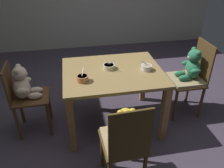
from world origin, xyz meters
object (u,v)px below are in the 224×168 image
(porridge_bowl_white_near_right, at_px, (146,67))
(porridge_bowl_cream_center, at_px, (109,67))
(teddy_chair_near_front, at_px, (125,136))
(dining_table, at_px, (113,80))
(teddy_chair_near_left, at_px, (24,89))
(teddy_chair_near_right, at_px, (190,72))
(porridge_bowl_terracotta_near_left, at_px, (83,78))

(porridge_bowl_white_near_right, bearing_deg, porridge_bowl_cream_center, 165.08)
(porridge_bowl_cream_center, bearing_deg, teddy_chair_near_front, -92.01)
(dining_table, distance_m, teddy_chair_near_left, 0.97)
(teddy_chair_near_left, height_order, porridge_bowl_cream_center, teddy_chair_near_left)
(teddy_chair_near_right, xyz_separation_m, porridge_bowl_terracotta_near_left, (-1.31, -0.21, 0.17))
(teddy_chair_near_right, relative_size, porridge_bowl_terracotta_near_left, 7.51)
(porridge_bowl_cream_center, bearing_deg, dining_table, -60.85)
(teddy_chair_near_left, bearing_deg, porridge_bowl_white_near_right, -5.38)
(porridge_bowl_terracotta_near_left, bearing_deg, dining_table, 25.60)
(dining_table, relative_size, teddy_chair_near_front, 1.18)
(teddy_chair_near_right, bearing_deg, porridge_bowl_cream_center, -0.83)
(teddy_chair_near_right, relative_size, porridge_bowl_white_near_right, 7.52)
(teddy_chair_near_right, height_order, porridge_bowl_white_near_right, teddy_chair_near_right)
(porridge_bowl_cream_center, bearing_deg, teddy_chair_near_right, -0.77)
(teddy_chair_near_front, xyz_separation_m, porridge_bowl_cream_center, (0.03, 0.91, 0.18))
(teddy_chair_near_right, height_order, porridge_bowl_cream_center, teddy_chair_near_right)
(teddy_chair_near_front, bearing_deg, porridge_bowl_cream_center, -4.83)
(dining_table, bearing_deg, teddy_chair_near_right, 2.70)
(dining_table, relative_size, porridge_bowl_cream_center, 7.98)
(porridge_bowl_white_near_right, bearing_deg, dining_table, 172.62)
(teddy_chair_near_left, height_order, porridge_bowl_white_near_right, teddy_chair_near_left)
(teddy_chair_near_front, bearing_deg, porridge_bowl_white_near_right, -30.94)
(teddy_chair_near_front, relative_size, porridge_bowl_white_near_right, 7.34)
(teddy_chair_near_left, xyz_separation_m, teddy_chair_near_right, (1.93, 0.01, 0.01))
(teddy_chair_near_left, xyz_separation_m, porridge_bowl_terracotta_near_left, (0.63, -0.20, 0.18))
(teddy_chair_near_right, xyz_separation_m, porridge_bowl_white_near_right, (-0.60, -0.09, 0.17))
(dining_table, relative_size, porridge_bowl_terracotta_near_left, 8.66)
(teddy_chair_near_left, distance_m, teddy_chair_near_front, 1.27)
(porridge_bowl_white_near_right, distance_m, porridge_bowl_terracotta_near_left, 0.72)
(teddy_chair_near_front, bearing_deg, dining_table, -7.16)
(teddy_chair_near_right, distance_m, porridge_bowl_white_near_right, 0.63)
(teddy_chair_near_right, bearing_deg, teddy_chair_near_left, 0.28)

